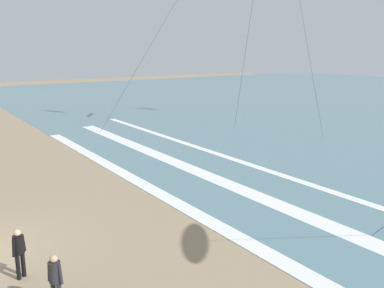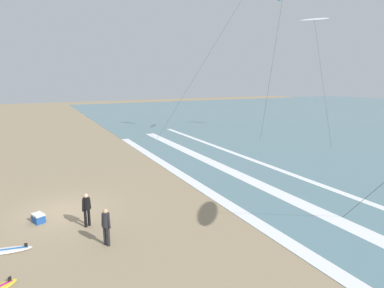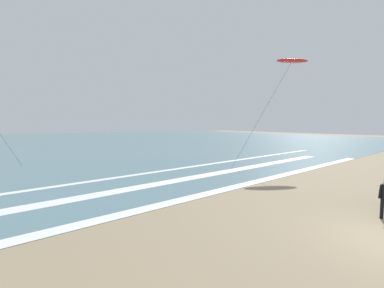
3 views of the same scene
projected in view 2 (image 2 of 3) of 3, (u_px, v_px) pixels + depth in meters
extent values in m
plane|color=#937F60|center=(62.00, 212.00, 17.37)|extent=(160.00, 160.00, 0.00)
cube|color=white|center=(212.00, 194.00, 19.97)|extent=(39.72, 0.77, 0.01)
cube|color=white|center=(245.00, 178.00, 23.14)|extent=(40.44, 1.05, 0.01)
cube|color=white|center=(302.00, 178.00, 23.09)|extent=(48.83, 0.55, 0.01)
cylinder|color=black|center=(89.00, 217.00, 15.71)|extent=(0.13, 0.13, 0.82)
cylinder|color=black|center=(86.00, 219.00, 15.55)|extent=(0.13, 0.13, 0.82)
cylinder|color=black|center=(86.00, 204.00, 15.49)|extent=(0.32, 0.32, 0.58)
cylinder|color=black|center=(90.00, 203.00, 15.65)|extent=(0.15, 0.16, 0.56)
cylinder|color=black|center=(83.00, 206.00, 15.34)|extent=(0.15, 0.16, 0.56)
sphere|color=#DBB28E|center=(86.00, 196.00, 15.41)|extent=(0.21, 0.21, 0.21)
cylinder|color=#232328|center=(105.00, 235.00, 13.92)|extent=(0.13, 0.13, 0.82)
cylinder|color=#232328|center=(108.00, 237.00, 13.81)|extent=(0.13, 0.13, 0.82)
cylinder|color=#232328|center=(106.00, 220.00, 13.73)|extent=(0.32, 0.32, 0.58)
cylinder|color=#232328|center=(103.00, 220.00, 13.83)|extent=(0.16, 0.15, 0.56)
cylinder|color=#232328|center=(109.00, 222.00, 13.63)|extent=(0.16, 0.15, 0.56)
sphere|color=tan|center=(105.00, 211.00, 13.65)|extent=(0.21, 0.21, 0.21)
ellipsoid|color=silver|center=(4.00, 251.00, 13.40)|extent=(0.90, 2.16, 0.09)
cube|color=#1959B2|center=(4.00, 250.00, 13.39)|extent=(0.36, 1.78, 0.01)
cube|color=black|center=(26.00, 245.00, 13.62)|extent=(0.03, 0.12, 0.16)
cube|color=black|center=(10.00, 279.00, 11.34)|extent=(0.08, 0.11, 0.16)
cylinder|color=#333333|center=(200.00, 69.00, 36.47)|extent=(3.61, 8.78, 15.28)
ellipsoid|color=white|center=(314.00, 19.00, 37.96)|extent=(3.08, 2.44, 0.43)
cylinder|color=#333333|center=(322.00, 79.00, 35.75)|extent=(6.51, 3.05, 13.19)
cylinder|color=#333333|center=(271.00, 73.00, 35.27)|extent=(2.14, 0.41, 14.50)
cube|color=#1E4C9E|center=(38.00, 219.00, 16.09)|extent=(0.72, 0.64, 0.36)
cube|color=silver|center=(38.00, 215.00, 16.04)|extent=(0.74, 0.65, 0.08)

